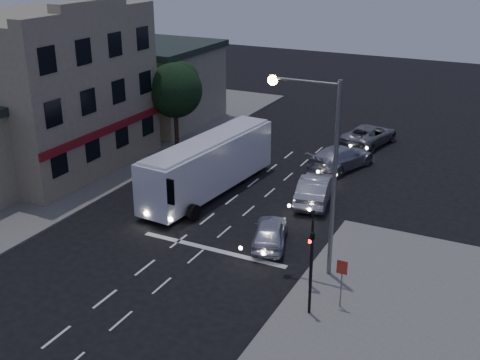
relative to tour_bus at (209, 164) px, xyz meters
The scene contains 15 objects.
ground 8.81m from the tour_bus, 78.31° to the right, with size 120.00×120.00×0.00m, color black.
sidewalk_far 11.41m from the tour_bus, behind, with size 12.00×50.00×0.12m, color slate.
road_markings 6.24m from the tour_bus, 59.40° to the right, with size 8.00×30.55×0.01m.
tour_bus is the anchor object (origin of this frame).
car_suv 7.72m from the tour_bus, 37.35° to the right, with size 1.63×4.05×1.38m, color silver.
car_sedan_a 6.55m from the tour_bus, 13.45° to the left, with size 1.72×4.93×1.62m, color silver.
car_sedan_b 9.69m from the tour_bus, 52.01° to the left, with size 2.24×5.50×1.60m, color #AEAFBA.
car_sedan_c 14.96m from the tour_bus, 65.18° to the left, with size 2.52×5.47×1.52m, color gray.
traffic_signal_main 12.09m from the tour_bus, 39.32° to the right, with size 0.25×0.35×4.10m.
traffic_signal_side 13.93m from the tour_bus, 43.80° to the right, with size 0.18×0.15×4.10m.
regulatory_sign 14.04m from the tour_bus, 38.13° to the right, with size 0.45×0.12×2.20m.
streetlight 11.68m from the tour_bus, 34.44° to the right, with size 3.32×0.44×9.00m.
main_building 12.66m from the tour_bus, behind, with size 10.12×12.00×11.00m.
low_building_north 16.56m from the tour_bus, 135.46° to the left, with size 9.40×9.40×6.50m.
street_tree 9.60m from the tour_bus, 134.43° to the left, with size 4.00×4.00×6.20m.
Camera 1 is at (15.10, -21.28, 14.35)m, focal length 45.00 mm.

